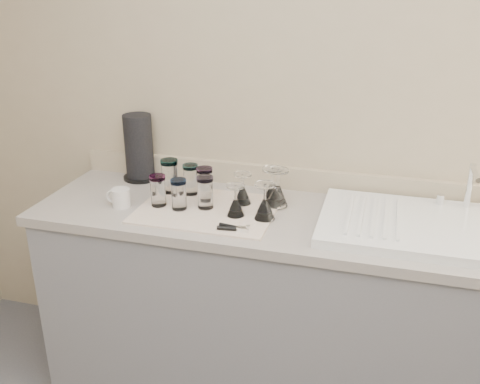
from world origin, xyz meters
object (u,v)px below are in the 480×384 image
(goblet_extra, at_px, (278,193))
(can_opener, at_px, (234,228))
(sink_unit, at_px, (431,227))
(paper_towel_roll, at_px, (139,148))
(goblet_front_right, at_px, (265,207))
(tumbler_teal, at_px, (170,176))
(tumbler_purple, at_px, (205,183))
(tumbler_magenta, at_px, (158,190))
(goblet_back_right, at_px, (272,192))
(goblet_front_left, at_px, (236,205))
(goblet_back_left, at_px, (243,193))
(tumbler_lavender, at_px, (205,192))
(white_mug, at_px, (120,198))
(tumbler_cyan, at_px, (191,179))
(tumbler_blue, at_px, (179,194))

(goblet_extra, relative_size, can_opener, 1.26)
(sink_unit, bearing_deg, paper_towel_roll, 170.24)
(can_opener, bearing_deg, goblet_front_right, 56.84)
(tumbler_teal, height_order, goblet_extra, goblet_extra)
(tumbler_teal, distance_m, can_opener, 0.48)
(tumbler_purple, bearing_deg, sink_unit, -3.68)
(tumbler_teal, height_order, tumbler_magenta, tumbler_teal)
(goblet_back_right, relative_size, paper_towel_roll, 0.51)
(goblet_front_left, relative_size, goblet_front_right, 0.88)
(goblet_back_left, bearing_deg, tumbler_purple, 176.55)
(tumbler_magenta, distance_m, goblet_back_left, 0.35)
(tumbler_lavender, relative_size, goblet_front_left, 1.05)
(tumbler_purple, bearing_deg, paper_towel_roll, 156.58)
(sink_unit, xyz_separation_m, goblet_front_right, (-0.62, -0.07, 0.04))
(tumbler_purple, height_order, white_mug, tumbler_purple)
(sink_unit, relative_size, paper_towel_roll, 2.68)
(tumbler_cyan, xyz_separation_m, tumbler_blue, (0.01, -0.17, -0.00))
(goblet_back_left, bearing_deg, can_opener, -81.77)
(white_mug, bearing_deg, tumbler_lavender, 10.84)
(goblet_front_left, distance_m, paper_towel_roll, 0.63)
(tumbler_magenta, relative_size, goblet_back_left, 1.00)
(goblet_back_right, bearing_deg, tumbler_magenta, -162.43)
(tumbler_teal, distance_m, white_mug, 0.24)
(goblet_front_left, relative_size, goblet_extra, 0.82)
(can_opener, xyz_separation_m, white_mug, (-0.52, 0.10, 0.02))
(goblet_back_left, xyz_separation_m, goblet_front_left, (0.01, -0.12, -0.00))
(tumbler_cyan, bearing_deg, tumbler_teal, -176.10)
(tumbler_lavender, height_order, goblet_extra, goblet_extra)
(goblet_back_right, relative_size, goblet_extra, 1.01)
(tumbler_purple, bearing_deg, goblet_extra, 2.18)
(tumbler_teal, relative_size, goblet_front_left, 1.16)
(tumbler_magenta, relative_size, goblet_extra, 0.84)
(can_opener, bearing_deg, sink_unit, 16.00)
(tumbler_blue, height_order, white_mug, tumbler_blue)
(tumbler_magenta, bearing_deg, goblet_back_right, 17.57)
(goblet_extra, bearing_deg, goblet_back_left, -171.23)
(goblet_extra, xyz_separation_m, can_opener, (-0.11, -0.27, -0.04))
(paper_towel_roll, bearing_deg, tumbler_magenta, -52.81)
(tumbler_blue, relative_size, goblet_back_right, 0.81)
(tumbler_teal, distance_m, goblet_front_right, 0.49)
(goblet_front_right, height_order, can_opener, goblet_front_right)
(goblet_front_left, height_order, goblet_front_right, goblet_front_right)
(goblet_front_left, bearing_deg, white_mug, -176.80)
(sink_unit, xyz_separation_m, goblet_back_left, (-0.75, 0.05, 0.03))
(tumbler_blue, relative_size, goblet_back_left, 0.97)
(tumbler_cyan, bearing_deg, paper_towel_roll, 156.38)
(tumbler_blue, xyz_separation_m, goblet_front_right, (0.35, 0.00, -0.02))
(tumbler_teal, bearing_deg, paper_towel_roll, 146.35)
(tumbler_purple, xyz_separation_m, tumbler_blue, (-0.06, -0.13, -0.00))
(goblet_back_right, height_order, white_mug, goblet_back_right)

